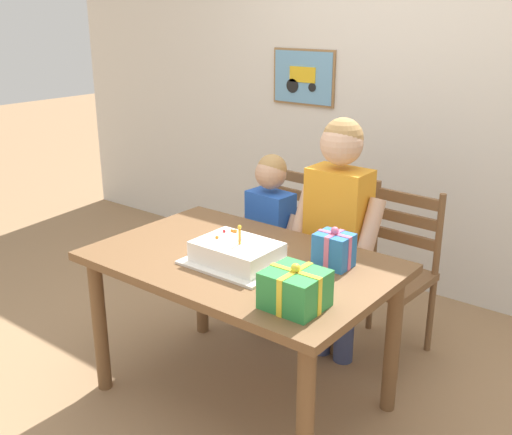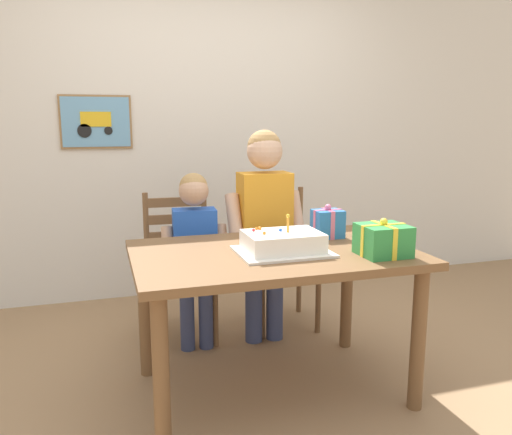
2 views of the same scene
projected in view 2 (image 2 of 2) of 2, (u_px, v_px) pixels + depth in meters
name	position (u px, v px, depth m)	size (l,w,h in m)	color
ground_plane	(272.00, 389.00, 2.63)	(20.00, 20.00, 0.00)	#997551
back_wall	(202.00, 131.00, 4.01)	(6.40, 0.11, 2.60)	silver
dining_table	(273.00, 270.00, 2.51)	(1.37, 0.89, 0.75)	brown
birthday_cake	(283.00, 243.00, 2.43)	(0.44, 0.34, 0.19)	white
gift_box_red_large	(383.00, 240.00, 2.38)	(0.22, 0.21, 0.18)	#2D8E42
gift_box_beside_cake	(328.00, 224.00, 2.76)	(0.16, 0.13, 0.19)	#286BB7
chair_left	(179.00, 265.00, 3.24)	(0.44, 0.44, 0.92)	brown
chair_right	(280.00, 257.00, 3.44)	(0.44, 0.44, 0.92)	brown
child_older	(265.00, 216.00, 3.08)	(0.48, 0.27, 1.32)	#38426B
child_younger	(195.00, 245.00, 2.99)	(0.40, 0.23, 1.08)	#38426B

